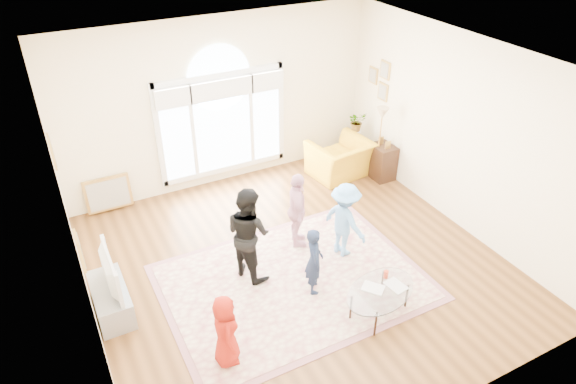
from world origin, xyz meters
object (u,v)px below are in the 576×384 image
area_rug (293,282)px  television (105,273)px  coffee_table (380,291)px  tv_console (111,300)px  armchair (340,159)px

area_rug → television: (-2.49, 0.65, 0.69)m
television → coffee_table: television is taller
television → coffee_table: 3.69m
area_rug → tv_console: tv_console is taller
coffee_table → armchair: size_ratio=1.15×
coffee_table → television: bearing=134.0°
tv_console → armchair: size_ratio=0.89×
area_rug → armchair: armchair is taller
area_rug → television: bearing=165.5°
tv_console → armchair: bearing=20.0°
tv_console → coffee_table: size_ratio=0.77×
tv_console → coffee_table: (3.25, -1.74, 0.19)m
area_rug → tv_console: size_ratio=3.60×
area_rug → television: 2.67m
tv_console → television: size_ratio=1.03×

